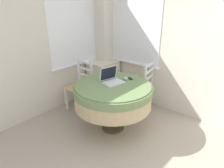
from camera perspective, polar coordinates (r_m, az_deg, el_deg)
The scene contains 8 objects.
corner_room_shell at distance 3.19m, azimuth 0.55°, elevation 10.86°, with size 4.31×4.70×2.55m.
round_dining_table at distance 3.05m, azimuth 0.27°, elevation -2.80°, with size 1.20×1.20×0.78m.
laptop at distance 3.04m, azimuth -0.09°, elevation 1.35°, with size 0.36×0.32×0.23m.
computer_mouse at distance 3.16m, azimuth 3.86°, elevation 1.61°, with size 0.06×0.09×0.05m.
cell_phone at distance 3.21m, azimuth 5.23°, elevation 1.58°, with size 0.09×0.12×0.01m.
dining_chair_near_back_window at distance 3.81m, azimuth -8.93°, elevation -0.55°, with size 0.44×0.42×0.94m.
dining_chair_near_right_window at distance 3.84m, azimuth 8.40°, elevation -0.32°, with size 0.45×0.47×0.94m.
corner_cabinet at distance 4.34m, azimuth -2.45°, elevation 1.71°, with size 0.59×0.50×0.75m.
Camera 1 is at (-1.20, -0.23, 1.94)m, focal length 32.00 mm.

